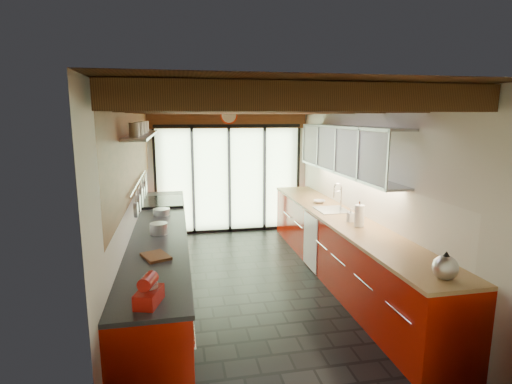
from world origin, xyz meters
TOP-DOWN VIEW (x-y plane):
  - ground at (0.00, 0.00)m, footprint 5.50×5.50m
  - room_shell at (0.00, 0.00)m, footprint 5.50×5.50m
  - ceiling_beams at (-0.00, 0.38)m, footprint 3.14×5.06m
  - glass_door at (0.00, 2.69)m, footprint 2.95×0.10m
  - left_counter at (-1.28, 0.00)m, footprint 0.68×5.00m
  - range_stove at (-1.28, 1.45)m, footprint 0.66×0.90m
  - right_counter at (1.27, 0.00)m, footprint 0.68×5.00m
  - sink_assembly at (1.29, 0.40)m, footprint 0.45×0.52m
  - upper_cabinets_right at (1.43, 0.30)m, footprint 0.34×3.00m
  - left_wall_fixtures at (-1.47, 0.18)m, footprint 0.28×2.60m
  - stand_mixer at (-1.27, -2.24)m, footprint 0.23×0.31m
  - pot_large at (-1.27, -0.36)m, footprint 0.28×0.28m
  - pot_small at (-1.27, 0.60)m, footprint 0.31×0.31m
  - cutting_board at (-1.27, -1.21)m, footprint 0.33×0.38m
  - kettle at (1.27, -2.25)m, footprint 0.25×0.29m
  - paper_towel at (1.27, -0.54)m, footprint 0.16×0.16m
  - soap_bottle at (1.27, -0.29)m, footprint 0.09×0.09m
  - bowl at (1.27, 0.94)m, footprint 0.24×0.24m

SIDE VIEW (x-z plane):
  - ground at x=0.00m, z-range 0.00..0.00m
  - right_counter at x=1.27m, z-range 0.00..0.92m
  - left_counter at x=-1.28m, z-range 0.00..0.92m
  - range_stove at x=-1.28m, z-range -0.01..0.96m
  - cutting_board at x=-1.27m, z-range 0.92..0.95m
  - bowl at x=1.27m, z-range 0.92..0.97m
  - sink_assembly at x=1.29m, z-range 0.75..1.17m
  - pot_small at x=-1.27m, z-range 0.92..1.01m
  - pot_large at x=-1.27m, z-range 0.92..1.06m
  - soap_bottle at x=1.27m, z-range 0.92..1.11m
  - stand_mixer at x=-1.27m, z-range 0.89..1.14m
  - kettle at x=1.27m, z-range 0.90..1.17m
  - paper_towel at x=1.27m, z-range 0.89..1.23m
  - room_shell at x=0.00m, z-range -1.10..4.40m
  - glass_door at x=0.00m, z-range 0.21..3.11m
  - left_wall_fixtures at x=-1.47m, z-range 1.37..2.32m
  - upper_cabinets_right at x=1.43m, z-range 0.35..3.35m
  - ceiling_beams at x=0.00m, z-range 0.01..4.91m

